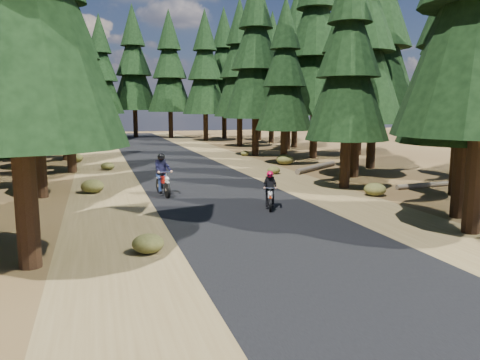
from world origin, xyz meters
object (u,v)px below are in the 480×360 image
object	(u,v)px
log_near	(316,167)
rider_lead	(270,196)
rider_follow	(163,182)
log_far	(429,185)

from	to	relation	value
log_near	rider_lead	distance (m)	11.52
log_near	rider_follow	bearing A→B (deg)	170.73
log_far	rider_follow	xyz separation A→B (m)	(-12.34, 1.63, 0.48)
log_far	rider_lead	world-z (taller)	rider_lead
rider_follow	rider_lead	bearing A→B (deg)	124.63
log_near	rider_lead	bearing A→B (deg)	-163.49
rider_lead	rider_follow	bearing A→B (deg)	-29.26
log_near	rider_follow	world-z (taller)	rider_follow
rider_follow	log_far	bearing A→B (deg)	165.28
log_far	rider_follow	bearing A→B (deg)	168.05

